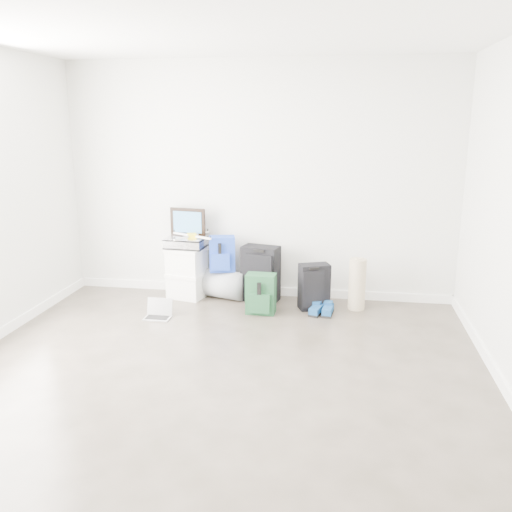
% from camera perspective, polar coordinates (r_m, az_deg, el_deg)
% --- Properties ---
extents(ground, '(5.00, 5.00, 0.00)m').
position_cam_1_polar(ground, '(4.28, -5.12, -14.43)').
color(ground, '#383329').
rests_on(ground, ground).
extents(room_envelope, '(4.52, 5.02, 2.71)m').
position_cam_1_polar(room_envelope, '(3.79, -5.64, 9.23)').
color(room_envelope, silver).
rests_on(room_envelope, ground).
extents(boxes_stack, '(0.48, 0.42, 0.60)m').
position_cam_1_polar(boxes_stack, '(6.39, -7.29, -1.73)').
color(boxes_stack, white).
rests_on(boxes_stack, ground).
extents(briefcase, '(0.46, 0.35, 0.13)m').
position_cam_1_polar(briefcase, '(6.30, -7.39, 1.41)').
color(briefcase, '#B2B2B7').
rests_on(briefcase, boxes_stack).
extents(painting, '(0.43, 0.09, 0.32)m').
position_cam_1_polar(painting, '(6.35, -7.21, 3.58)').
color(painting, black).
rests_on(painting, briefcase).
extents(drone, '(0.52, 0.52, 0.05)m').
position_cam_1_polar(drone, '(6.24, -6.76, 2.14)').
color(drone, yellow).
rests_on(drone, briefcase).
extents(duffel_bag, '(0.61, 0.48, 0.33)m').
position_cam_1_polar(duffel_bag, '(6.37, -3.50, -2.96)').
color(duffel_bag, gray).
rests_on(duffel_bag, ground).
extents(blue_backpack, '(0.33, 0.27, 0.41)m').
position_cam_1_polar(blue_backpack, '(6.24, -3.61, 0.15)').
color(blue_backpack, '#18349E').
rests_on(blue_backpack, duffel_bag).
extents(large_suitcase, '(0.46, 0.35, 0.64)m').
position_cam_1_polar(large_suitcase, '(6.22, 0.47, -1.88)').
color(large_suitcase, black).
rests_on(large_suitcase, ground).
extents(green_backpack, '(0.32, 0.24, 0.44)m').
position_cam_1_polar(green_backpack, '(5.84, 0.49, -4.09)').
color(green_backpack, '#143720').
rests_on(green_backpack, ground).
extents(carry_on, '(0.37, 0.31, 0.51)m').
position_cam_1_polar(carry_on, '(5.99, 6.12, -3.24)').
color(carry_on, black).
rests_on(carry_on, ground).
extents(shoes, '(0.27, 0.29, 0.09)m').
position_cam_1_polar(shoes, '(5.91, 6.99, -5.69)').
color(shoes, black).
rests_on(shoes, ground).
extents(rolled_rug, '(0.19, 0.19, 0.57)m').
position_cam_1_polar(rolled_rug, '(6.05, 10.59, -2.93)').
color(rolled_rug, tan).
rests_on(rolled_rug, ground).
extents(laptop, '(0.27, 0.20, 0.19)m').
position_cam_1_polar(laptop, '(5.86, -10.24, -5.94)').
color(laptop, silver).
rests_on(laptop, ground).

